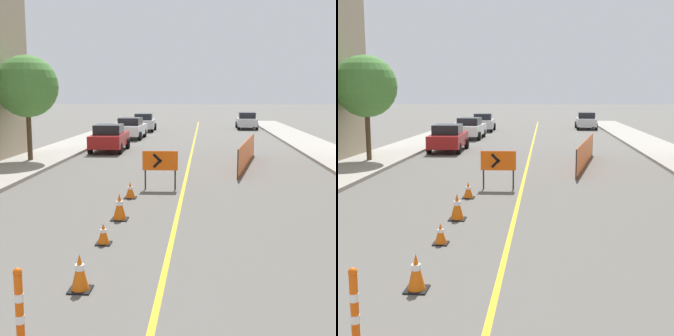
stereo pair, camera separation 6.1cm
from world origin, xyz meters
TOP-DOWN VIEW (x-y plane):
  - lane_stripe at (0.00, 28.84)m, footprint 0.12×57.68m
  - sidewalk_left at (-7.67, 28.84)m, footprint 2.92×57.68m
  - sidewalk_right at (7.67, 28.84)m, footprint 2.92×57.68m
  - traffic_cone_third at (-1.39, 8.56)m, footprint 0.39×0.39m
  - traffic_cone_fourth at (-1.52, 11.08)m, footprint 0.34×0.34m
  - traffic_cone_fifth at (-1.53, 13.17)m, footprint 0.45×0.45m
  - traffic_cone_farthest at (-1.66, 15.80)m, footprint 0.39×0.39m
  - delineator_post_front at (-1.60, 6.46)m, footprint 0.34×0.34m
  - arrow_barricade_primary at (-0.83, 17.33)m, footprint 1.26×0.11m
  - safety_mesh_fence at (2.74, 23.18)m, footprint 1.43×7.66m
  - parked_car_curb_near at (-4.86, 28.15)m, footprint 1.95×4.36m
  - parked_car_curb_mid at (-4.80, 35.86)m, footprint 1.97×4.37m
  - parked_car_curb_far at (-4.73, 43.11)m, footprint 2.05×4.40m
  - parked_car_opposite_side at (4.75, 46.44)m, footprint 1.95×4.35m
  - street_tree_left_near at (-7.81, 23.23)m, footprint 2.98×2.98m

SIDE VIEW (x-z plane):
  - lane_stripe at x=0.00m, z-range 0.00..0.01m
  - sidewalk_left at x=-7.67m, z-range 0.00..0.15m
  - sidewalk_right at x=7.67m, z-range 0.00..0.15m
  - traffic_cone_fourth at x=-1.52m, z-range 0.00..0.48m
  - traffic_cone_farthest at x=-1.66m, z-range 0.00..0.53m
  - traffic_cone_third at x=-1.39m, z-range 0.00..0.66m
  - traffic_cone_fifth at x=-1.53m, z-range 0.00..0.72m
  - delineator_post_front at x=-1.60m, z-range -0.08..1.14m
  - safety_mesh_fence at x=2.74m, z-range 0.00..1.21m
  - parked_car_curb_near at x=-4.86m, z-range 0.00..1.59m
  - parked_car_curb_mid at x=-4.80m, z-range 0.00..1.59m
  - parked_car_curb_far at x=-4.73m, z-range 0.00..1.59m
  - parked_car_opposite_side at x=4.75m, z-range 0.00..1.59m
  - arrow_barricade_primary at x=-0.83m, z-range 0.29..1.66m
  - street_tree_left_near at x=-7.81m, z-range 1.18..6.24m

